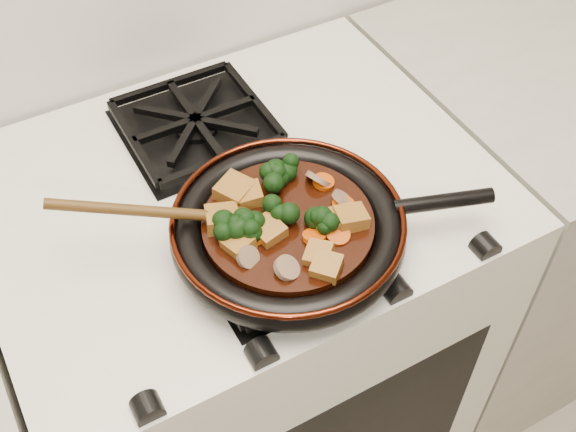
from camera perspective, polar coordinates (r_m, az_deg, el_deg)
stove at (r=1.45m, az=-3.22°, el=-9.95°), size 0.76×0.60×0.90m
burner_grate_front at (r=1.00m, az=-0.72°, el=-2.10°), size 0.23×0.23×0.03m
burner_grate_back at (r=1.18m, az=-7.28°, el=7.22°), size 0.23×0.23×0.03m
skillet at (r=0.97m, az=0.13°, el=-0.99°), size 0.43×0.32×0.05m
braising_sauce at (r=0.97m, az=-0.00°, el=-0.82°), size 0.23×0.23×0.02m
tofu_cube_0 at (r=0.92m, az=2.43°, el=-3.09°), size 0.05×0.05×0.03m
tofu_cube_1 at (r=0.94m, az=-1.59°, el=-1.16°), size 0.04×0.05×0.02m
tofu_cube_2 at (r=0.96m, az=-5.22°, el=-0.23°), size 0.06×0.05×0.03m
tofu_cube_3 at (r=0.96m, az=4.36°, el=-0.23°), size 0.04×0.04×0.02m
tofu_cube_4 at (r=0.95m, az=-4.11°, el=-0.95°), size 0.05×0.05×0.02m
tofu_cube_5 at (r=0.99m, az=-4.25°, el=2.04°), size 0.06×0.06×0.03m
tofu_cube_6 at (r=0.96m, az=4.98°, el=-0.19°), size 0.05×0.05×0.03m
tofu_cube_7 at (r=0.91m, az=3.06°, el=-4.02°), size 0.05×0.05×0.02m
tofu_cube_8 at (r=0.93m, az=-3.95°, el=-2.24°), size 0.04×0.04×0.02m
tofu_cube_9 at (r=0.98m, az=-3.03°, el=1.63°), size 0.04×0.05×0.03m
broccoli_floret_0 at (r=0.94m, az=-3.35°, el=-1.06°), size 0.08×0.08×0.07m
broccoli_floret_1 at (r=0.95m, az=-0.66°, el=0.16°), size 0.09×0.08×0.06m
broccoli_floret_2 at (r=0.94m, az=-4.69°, el=-1.15°), size 0.08×0.09×0.07m
broccoli_floret_3 at (r=1.01m, az=-0.20°, el=3.53°), size 0.07×0.07×0.06m
broccoli_floret_4 at (r=1.00m, az=-1.48°, el=2.89°), size 0.08×0.08×0.07m
broccoli_floret_5 at (r=0.94m, az=-3.04°, el=-0.86°), size 0.07×0.07×0.06m
broccoli_floret_6 at (r=0.95m, az=2.52°, el=-0.71°), size 0.08×0.08×0.06m
carrot_coin_0 at (r=0.96m, az=-3.80°, el=-0.08°), size 0.03×0.03×0.01m
carrot_coin_1 at (r=0.94m, az=3.97°, el=-1.46°), size 0.03×0.03×0.02m
carrot_coin_2 at (r=0.98m, az=4.39°, el=0.88°), size 0.03×0.03×0.01m
carrot_coin_3 at (r=0.94m, az=-2.42°, el=-1.56°), size 0.03×0.03×0.02m
carrot_coin_4 at (r=1.00m, az=2.82°, el=2.71°), size 0.03×0.03×0.01m
carrot_coin_5 at (r=0.94m, az=2.08°, el=-1.64°), size 0.03×0.03×0.02m
mushroom_slice_0 at (r=0.91m, az=-3.18°, el=-3.26°), size 0.04×0.04×0.03m
mushroom_slice_1 at (r=0.90m, az=-0.09°, el=-4.13°), size 0.05×0.05×0.02m
mushroom_slice_2 at (r=0.98m, az=4.44°, el=1.33°), size 0.03×0.04×0.03m
mushroom_slice_3 at (r=1.00m, az=2.40°, el=2.92°), size 0.04×0.05×0.03m
wooden_spoon at (r=0.95m, az=-8.43°, el=0.18°), size 0.15×0.08×0.24m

